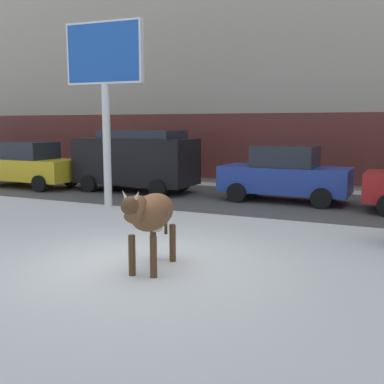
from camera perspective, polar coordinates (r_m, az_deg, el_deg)
The scene contains 9 objects.
ground_plane at distance 8.72m, azimuth -6.16°, elevation -8.77°, with size 120.00×120.00×0.00m, color white.
road_strip at distance 15.80m, azimuth 8.45°, elevation -1.07°, with size 60.00×5.60×0.01m, color #514F4C.
building_facade at distance 22.70m, azimuth 13.95°, elevation 18.04°, with size 44.00×6.10×13.00m.
cow_brown at distance 8.18m, azimuth -4.99°, elevation -2.72°, with size 0.79×1.93×1.54m.
billboard at distance 14.65m, azimuth -10.65°, elevation 15.07°, with size 2.53×0.36×5.56m.
car_yellow_sedan at distance 20.06m, azimuth -19.29°, elevation 3.13°, with size 4.24×2.06×1.84m.
car_black_van at distance 17.82m, azimuth -6.85°, elevation 4.03°, with size 4.64×2.20×2.32m.
car_blue_sedan at distance 15.75m, azimuth 11.30°, elevation 2.14°, with size 4.24×2.06×1.84m.
pedestrian_by_cars at distance 20.77m, azimuth -4.40°, elevation 3.66°, with size 0.36×0.24×1.73m.
Camera 1 is at (4.27, -7.16, 2.55)m, focal length 43.61 mm.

